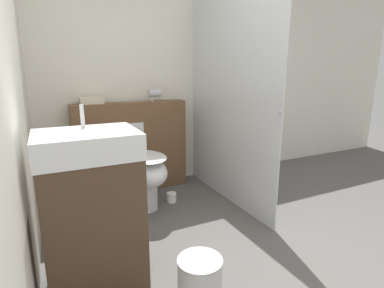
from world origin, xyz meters
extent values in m
plane|color=#565451|center=(0.00, 0.00, 0.00)|extent=(12.00, 12.00, 0.00)
cube|color=silver|center=(0.00, 2.16, 1.25)|extent=(8.00, 0.06, 2.50)
cube|color=brown|center=(-0.38, 1.99, 0.51)|extent=(1.24, 0.21, 1.01)
cube|color=white|center=(-0.38, 1.89, 0.73)|extent=(0.22, 0.01, 0.14)
cube|color=silver|center=(0.46, 1.33, 1.07)|extent=(0.01, 1.59, 2.14)
sphere|color=#B2B2B7|center=(0.46, 0.57, 1.03)|extent=(0.04, 0.04, 0.04)
cylinder|color=white|center=(-0.41, 1.45, 0.19)|extent=(0.25, 0.25, 0.39)
ellipsoid|color=white|center=(-0.41, 1.36, 0.42)|extent=(0.37, 0.52, 0.27)
ellipsoid|color=white|center=(-0.41, 1.36, 0.56)|extent=(0.36, 0.51, 0.02)
cube|color=white|center=(-0.41, 1.64, 0.46)|extent=(0.33, 0.10, 0.14)
cube|color=#473323|center=(-1.02, 0.51, 0.43)|extent=(0.56, 0.44, 0.86)
cube|color=white|center=(-1.02, 0.51, 0.93)|extent=(0.57, 0.45, 0.15)
cylinder|color=silver|center=(-1.02, 0.63, 1.08)|extent=(0.02, 0.02, 0.14)
cylinder|color=#B7B7BC|center=(-0.11, 1.97, 1.10)|extent=(0.13, 0.08, 0.08)
cone|color=#B7B7BC|center=(-0.03, 1.97, 1.10)|extent=(0.03, 0.07, 0.07)
cylinder|color=#B7B7BC|center=(-0.14, 1.97, 1.05)|extent=(0.03, 0.03, 0.08)
cube|color=beige|center=(-0.78, 2.00, 1.05)|extent=(0.23, 0.15, 0.07)
cylinder|color=white|center=(-0.12, 1.48, 0.05)|extent=(0.10, 0.10, 0.10)
cylinder|color=silver|center=(-0.51, 0.09, 0.14)|extent=(0.26, 0.26, 0.28)
cylinder|color=silver|center=(-0.51, 0.09, 0.29)|extent=(0.26, 0.26, 0.01)
camera|label=1|loc=(-1.21, -1.24, 1.34)|focal=28.00mm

